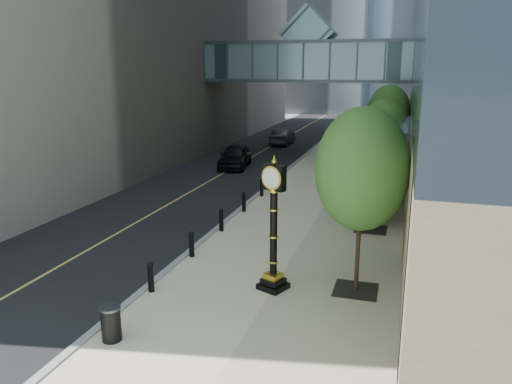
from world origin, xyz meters
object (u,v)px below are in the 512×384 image
car_far (283,137)px  trash_bin (111,324)px  street_clock (274,234)px  pedestrian (371,208)px  car_near (235,156)px

car_far → trash_bin: bearing=95.3°
street_clock → pedestrian: (2.54, 7.72, -1.03)m
trash_bin → pedestrian: pedestrian is taller
pedestrian → trash_bin: bearing=74.9°
trash_bin → car_far: 35.21m
street_clock → pedestrian: street_clock is taller
street_clock → car_far: 31.56m
car_far → street_clock: bearing=102.2°
car_near → car_far: bearing=78.7°
car_near → car_far: car_near is taller
car_near → pedestrian: bearing=-55.2°
street_clock → pedestrian: size_ratio=2.56×
pedestrian → car_near: (-10.45, 11.32, -0.08)m
trash_bin → car_far: size_ratio=0.20×
trash_bin → car_near: 23.79m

